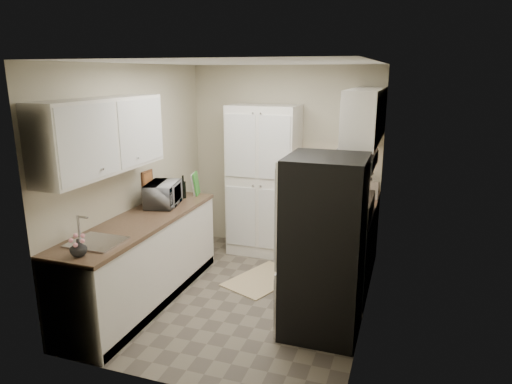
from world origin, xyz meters
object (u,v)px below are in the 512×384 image
(toaster_oven, at_px, (361,187))
(wine_bottle, at_px, (183,188))
(refrigerator, at_px, (324,247))
(pantry_cabinet, at_px, (264,181))
(microwave, at_px, (163,194))
(electric_range, at_px, (339,253))

(toaster_oven, bearing_deg, wine_bottle, 179.36)
(refrigerator, height_order, wine_bottle, refrigerator)
(pantry_cabinet, bearing_deg, microwave, -123.89)
(refrigerator, height_order, microwave, refrigerator)
(electric_range, xyz_separation_m, microwave, (-1.99, -0.30, 0.58))
(pantry_cabinet, bearing_deg, wine_bottle, -131.41)
(microwave, distance_m, toaster_oven, 2.40)
(electric_range, distance_m, toaster_oven, 1.02)
(electric_range, bearing_deg, refrigerator, -92.48)
(pantry_cabinet, xyz_separation_m, microwave, (-0.82, -1.22, 0.05))
(refrigerator, xyz_separation_m, wine_bottle, (-1.89, 0.87, 0.20))
(electric_range, height_order, wine_bottle, wine_bottle)
(wine_bottle, bearing_deg, refrigerator, -24.69)
(pantry_cabinet, xyz_separation_m, wine_bottle, (-0.75, -0.85, 0.05))
(pantry_cabinet, height_order, electric_range, pantry_cabinet)
(toaster_oven, bearing_deg, electric_range, -119.20)
(electric_range, bearing_deg, toaster_oven, 82.24)
(pantry_cabinet, distance_m, toaster_oven, 1.29)
(microwave, bearing_deg, electric_range, -94.65)
(pantry_cabinet, height_order, toaster_oven, pantry_cabinet)
(electric_range, xyz_separation_m, refrigerator, (-0.03, -0.80, 0.37))
(microwave, xyz_separation_m, toaster_oven, (2.11, 1.14, -0.02))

